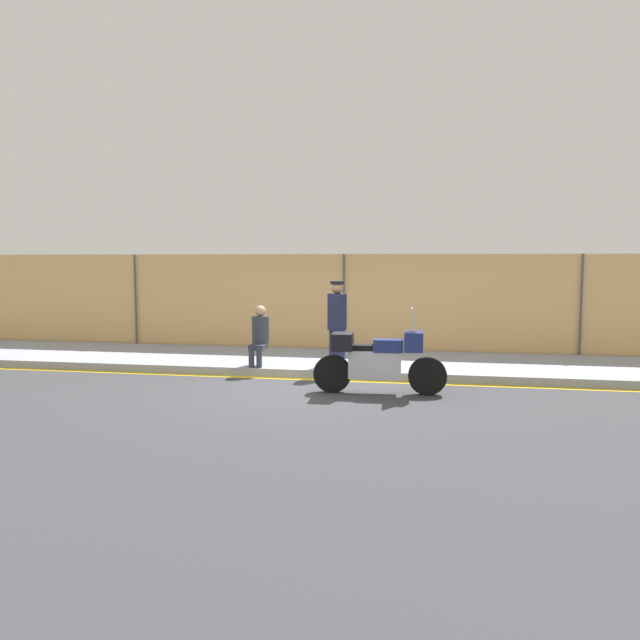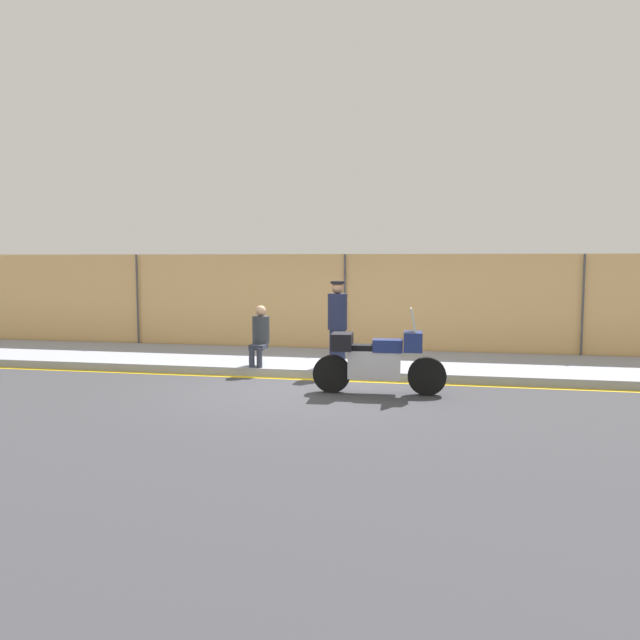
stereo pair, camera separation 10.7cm
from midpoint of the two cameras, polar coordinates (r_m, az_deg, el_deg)
name	(u,v)px [view 1 (the left image)]	position (r m, az deg, el deg)	size (l,w,h in m)	color
ground_plane	(311,389)	(11.46, -1.12, -6.35)	(120.00, 120.00, 0.00)	#38383D
sidewalk	(333,362)	(13.91, 1.01, -3.88)	(40.85, 3.11, 0.17)	#8E93A3
curb_paint_stripe	(320,380)	(12.33, -0.26, -5.48)	(40.85, 0.18, 0.01)	gold
storefront_fence	(344,305)	(15.39, 2.04, 1.39)	(38.81, 0.17, 2.50)	#E5B26B
motorcycle	(378,359)	(11.04, 5.06, -3.57)	(2.35, 0.57, 1.53)	black
officer_standing	(337,322)	(12.98, 1.34, -0.21)	(0.41, 0.41, 1.75)	#191E38
person_seated_on_curb	(260,332)	(13.03, -5.77, -1.13)	(0.36, 0.64, 1.24)	#2D3342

